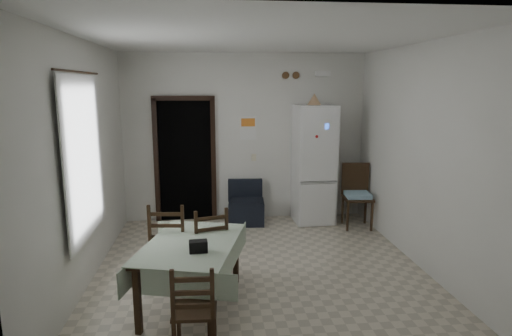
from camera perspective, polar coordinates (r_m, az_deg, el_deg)
The scene contains 25 objects.
ground at distance 5.71m, azimuth 0.56°, elevation -13.39°, with size 4.50×4.50×0.00m, color #BAAF98.
ceiling at distance 5.23m, azimuth 0.62°, elevation 16.96°, with size 4.20×4.50×0.02m, color white, non-canonical shape.
wall_back at distance 7.49m, azimuth -1.45°, elevation 4.05°, with size 4.20×0.02×2.90m, color silver, non-canonical shape.
wall_front at distance 3.11m, azimuth 5.52°, elevation -6.04°, with size 4.20×0.02×2.90m, color silver, non-canonical shape.
wall_left at distance 5.45m, azimuth -21.92°, elevation 0.61°, with size 0.02×4.50×2.90m, color silver, non-canonical shape.
wall_right at distance 5.90m, azimuth 21.28°, elevation 1.40°, with size 0.02×4.50×2.90m, color silver, non-canonical shape.
doorway at distance 7.74m, azimuth -9.34°, elevation 1.21°, with size 1.06×0.52×2.22m.
window_recess at distance 5.26m, azimuth -23.10°, elevation 1.27°, with size 0.10×1.20×1.60m, color silver.
curtain at distance 5.23m, azimuth -21.94°, elevation 1.30°, with size 0.02×1.45×1.85m, color white.
curtain_rod at distance 5.16m, azimuth -22.61°, elevation 11.76°, with size 0.02×0.02×1.60m, color black.
calendar at distance 7.47m, azimuth -1.07°, elevation 5.34°, with size 0.28×0.02×0.40m, color white.
calendar_image at distance 7.45m, azimuth -1.07°, elevation 6.10°, with size 0.24×0.01×0.14m, color orange.
light_switch at distance 7.55m, azimuth -0.30°, elevation 1.42°, with size 0.08×0.02×0.12m, color beige.
vent_left at distance 7.51m, azimuth 3.97°, elevation 12.23°, with size 0.12×0.12×0.03m, color brown.
vent_right at distance 7.55m, azimuth 5.34°, elevation 12.20°, with size 0.12×0.12×0.03m, color brown.
emergency_light at distance 7.63m, azimuth 8.93°, elevation 12.33°, with size 0.25×0.07×0.09m, color white.
fridge at distance 7.43m, azimuth 7.72°, elevation 0.51°, with size 0.66×0.66×2.03m, color white, non-canonical shape.
tan_cone at distance 7.23m, azimuth 7.78°, elevation 9.07°, with size 0.23×0.23×0.19m, color tan.
navy_seat at distance 7.39m, azimuth -1.30°, elevation -4.63°, with size 0.60×0.58×0.73m, color black, non-canonical shape.
corner_chair at distance 7.33m, azimuth 13.39°, elevation -3.72°, with size 0.46×0.46×1.07m, color black, non-canonical shape.
dining_table at distance 4.78m, azimuth -8.50°, elevation -13.86°, with size 0.91×1.38×0.72m, color #A9BCA1, non-canonical shape.
black_bag at distance 4.37m, azimuth -7.70°, elevation -10.32°, with size 0.18×0.11×0.12m, color black.
dining_chair_far_left at distance 5.26m, azimuth -11.37°, elevation -9.71°, with size 0.44×0.44×1.03m, color black, non-canonical shape.
dining_chair_far_right at distance 5.19m, azimuth -6.43°, elevation -10.19°, with size 0.42×0.42×0.98m, color black, non-canonical shape.
dining_chair_near_head at distance 3.95m, azimuth -8.18°, elevation -18.10°, with size 0.38×0.38×0.89m, color black, non-canonical shape.
Camera 1 is at (-0.62, -5.16, 2.36)m, focal length 30.00 mm.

